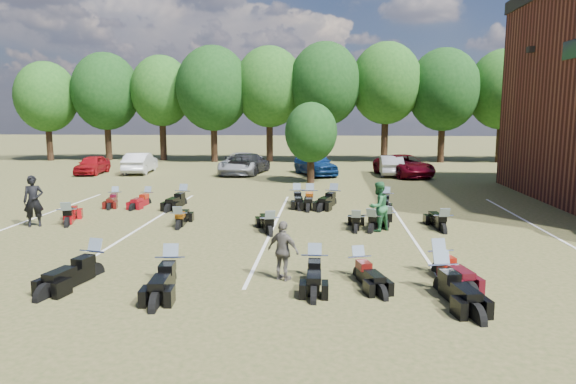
# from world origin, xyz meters

# --- Properties ---
(ground) EXTENTS (160.00, 160.00, 0.00)m
(ground) POSITION_xyz_m (0.00, 0.00, 0.00)
(ground) COLOR brown
(ground) RESTS_ON ground
(car_0) EXTENTS (1.85, 3.98, 1.32)m
(car_0) POSITION_xyz_m (-17.51, 18.85, 0.66)
(car_0) COLOR maroon
(car_0) RESTS_ON ground
(car_1) EXTENTS (2.01, 4.58, 1.46)m
(car_1) POSITION_xyz_m (-14.36, 19.67, 0.73)
(car_1) COLOR #BCBCC0
(car_1) RESTS_ON ground
(car_2) EXTENTS (2.68, 5.45, 1.49)m
(car_2) POSITION_xyz_m (-7.05, 19.69, 0.74)
(car_2) COLOR gray
(car_2) RESTS_ON ground
(car_3) EXTENTS (2.81, 5.32, 1.47)m
(car_3) POSITION_xyz_m (-6.55, 20.03, 0.73)
(car_3) COLOR black
(car_3) RESTS_ON ground
(car_4) EXTENTS (3.55, 5.05, 1.60)m
(car_4) POSITION_xyz_m (-1.81, 19.40, 0.80)
(car_4) COLOR navy
(car_4) RESTS_ON ground
(car_5) EXTENTS (1.52, 4.22, 1.38)m
(car_5) POSITION_xyz_m (3.37, 19.76, 0.69)
(car_5) COLOR beige
(car_5) RESTS_ON ground
(car_6) EXTENTS (4.14, 5.78, 1.46)m
(car_6) POSITION_xyz_m (4.21, 19.22, 0.73)
(car_6) COLOR #600513
(car_6) RESTS_ON ground
(car_7) EXTENTS (2.61, 4.65, 1.27)m
(car_7) POSITION_xyz_m (13.53, 20.06, 0.64)
(car_7) COLOR #3C3C42
(car_7) RESTS_ON ground
(person_black) EXTENTS (0.85, 0.72, 1.97)m
(person_black) POSITION_xyz_m (-12.10, 2.40, 0.98)
(person_black) COLOR black
(person_black) RESTS_ON ground
(person_green) EXTENTS (1.12, 1.12, 1.83)m
(person_green) POSITION_xyz_m (0.89, 2.66, 0.92)
(person_green) COLOR #235E34
(person_green) RESTS_ON ground
(person_grey) EXTENTS (0.99, 0.78, 1.57)m
(person_grey) POSITION_xyz_m (-2.09, -3.18, 0.79)
(person_grey) COLOR #5A554D
(person_grey) RESTS_ON ground
(motorcycle_1) EXTENTS (1.03, 2.52, 1.37)m
(motorcycle_1) POSITION_xyz_m (-4.95, -3.60, 0.00)
(motorcycle_1) COLOR black
(motorcycle_1) RESTS_ON ground
(motorcycle_2) EXTENTS (1.30, 2.58, 1.38)m
(motorcycle_2) POSITION_xyz_m (-7.17, -3.22, 0.00)
(motorcycle_2) COLOR black
(motorcycle_2) RESTS_ON ground
(motorcycle_3) EXTENTS (0.75, 2.28, 1.27)m
(motorcycle_3) POSITION_xyz_m (-1.29, -2.96, 0.00)
(motorcycle_3) COLOR black
(motorcycle_3) RESTS_ON ground
(motorcycle_4) EXTENTS (1.26, 2.59, 1.38)m
(motorcycle_4) POSITION_xyz_m (1.83, -3.75, 0.00)
(motorcycle_4) COLOR black
(motorcycle_4) RESTS_ON ground
(motorcycle_5) EXTENTS (1.26, 2.20, 1.17)m
(motorcycle_5) POSITION_xyz_m (-0.11, -2.83, 0.00)
(motorcycle_5) COLOR black
(motorcycle_5) RESTS_ON ground
(motorcycle_6) EXTENTS (1.28, 2.48, 1.32)m
(motorcycle_6) POSITION_xyz_m (2.06, -2.36, 0.00)
(motorcycle_6) COLOR #3E0810
(motorcycle_6) RESTS_ON ground
(motorcycle_7) EXTENTS (1.48, 2.49, 1.32)m
(motorcycle_7) POSITION_xyz_m (-10.91, 2.56, 0.00)
(motorcycle_7) COLOR maroon
(motorcycle_7) RESTS_ON ground
(motorcycle_8) EXTENTS (0.87, 2.20, 1.20)m
(motorcycle_8) POSITION_xyz_m (-6.53, 2.47, 0.00)
(motorcycle_8) COLOR black
(motorcycle_8) RESTS_ON ground
(motorcycle_9) EXTENTS (1.28, 2.37, 1.26)m
(motorcycle_9) POSITION_xyz_m (-3.00, 1.71, 0.00)
(motorcycle_9) COLOR black
(motorcycle_9) RESTS_ON ground
(motorcycle_10) EXTENTS (0.80, 2.14, 1.17)m
(motorcycle_10) POSITION_xyz_m (0.08, 2.39, 0.00)
(motorcycle_10) COLOR black
(motorcycle_10) RESTS_ON ground
(motorcycle_11) EXTENTS (0.77, 2.24, 1.23)m
(motorcycle_11) POSITION_xyz_m (1.24, 3.04, 0.00)
(motorcycle_11) COLOR black
(motorcycle_11) RESTS_ON ground
(motorcycle_12) EXTENTS (1.36, 2.33, 1.24)m
(motorcycle_12) POSITION_xyz_m (0.65, 2.44, 0.00)
(motorcycle_12) COLOR black
(motorcycle_12) RESTS_ON ground
(motorcycle_13) EXTENTS (0.86, 2.31, 1.27)m
(motorcycle_13) POSITION_xyz_m (3.25, 2.60, 0.00)
(motorcycle_13) COLOR black
(motorcycle_13) RESTS_ON ground
(motorcycle_14) EXTENTS (1.07, 2.12, 1.13)m
(motorcycle_14) POSITION_xyz_m (-11.05, 7.42, 0.00)
(motorcycle_14) COLOR #420B09
(motorcycle_14) RESTS_ON ground
(motorcycle_15) EXTENTS (0.87, 2.14, 1.16)m
(motorcycle_15) POSITION_xyz_m (-9.48, 7.41, 0.00)
(motorcycle_15) COLOR maroon
(motorcycle_15) RESTS_ON ground
(motorcycle_16) EXTENTS (1.01, 2.49, 1.35)m
(motorcycle_16) POSITION_xyz_m (-7.75, 7.38, 0.00)
(motorcycle_16) COLOR black
(motorcycle_16) RESTS_ON ground
(motorcycle_17) EXTENTS (0.80, 2.45, 1.36)m
(motorcycle_17) POSITION_xyz_m (-1.79, 7.94, 0.00)
(motorcycle_17) COLOR black
(motorcycle_17) RESTS_ON ground
(motorcycle_18) EXTENTS (1.02, 2.44, 1.32)m
(motorcycle_18) POSITION_xyz_m (-2.41, 8.17, 0.00)
(motorcycle_18) COLOR black
(motorcycle_18) RESTS_ON ground
(motorcycle_19) EXTENTS (1.52, 2.61, 1.39)m
(motorcycle_19) POSITION_xyz_m (-0.70, 7.95, 0.00)
(motorcycle_19) COLOR black
(motorcycle_19) RESTS_ON ground
(motorcycle_20) EXTENTS (1.04, 2.30, 1.23)m
(motorcycle_20) POSITION_xyz_m (1.76, 7.78, 0.00)
(motorcycle_20) COLOR black
(motorcycle_20) RESTS_ON ground
(tree_line) EXTENTS (56.00, 6.00, 9.79)m
(tree_line) POSITION_xyz_m (-1.00, 29.00, 6.31)
(tree_line) COLOR black
(tree_line) RESTS_ON ground
(young_tree_midfield) EXTENTS (3.20, 3.20, 4.70)m
(young_tree_midfield) POSITION_xyz_m (-2.00, 15.50, 3.09)
(young_tree_midfield) COLOR black
(young_tree_midfield) RESTS_ON ground
(parking_lines) EXTENTS (20.10, 14.00, 0.01)m
(parking_lines) POSITION_xyz_m (-3.00, 3.00, 0.01)
(parking_lines) COLOR silver
(parking_lines) RESTS_ON ground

